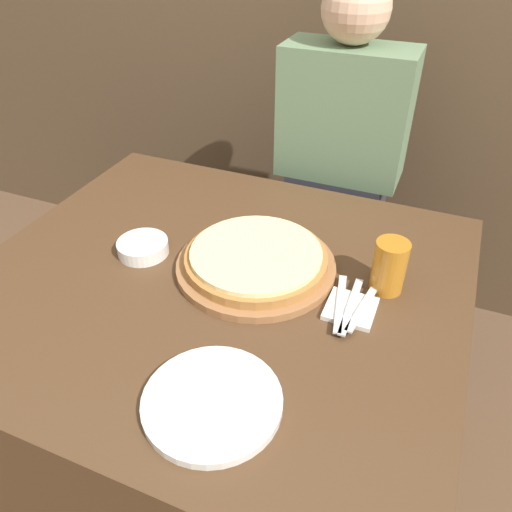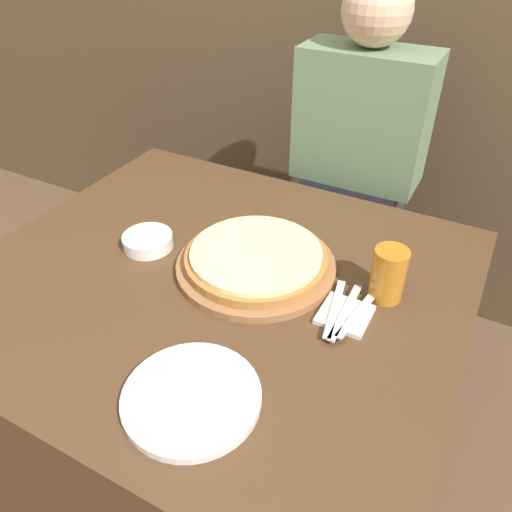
% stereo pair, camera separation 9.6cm
% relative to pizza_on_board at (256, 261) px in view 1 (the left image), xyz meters
% --- Properties ---
extents(ground_plane, '(12.00, 12.00, 0.00)m').
position_rel_pizza_on_board_xyz_m(ground_plane, '(-0.08, -0.07, -0.78)').
color(ground_plane, brown).
extents(dining_table, '(1.20, 1.07, 0.75)m').
position_rel_pizza_on_board_xyz_m(dining_table, '(-0.08, -0.07, -0.40)').
color(dining_table, '#4C331E').
rests_on(dining_table, ground_plane).
extents(pizza_on_board, '(0.40, 0.40, 0.06)m').
position_rel_pizza_on_board_xyz_m(pizza_on_board, '(0.00, 0.00, 0.00)').
color(pizza_on_board, '#99663D').
rests_on(pizza_on_board, dining_table).
extents(beer_glass, '(0.08, 0.08, 0.13)m').
position_rel_pizza_on_board_xyz_m(beer_glass, '(0.32, 0.05, 0.05)').
color(beer_glass, '#B7701E').
rests_on(beer_glass, dining_table).
extents(dinner_plate, '(0.26, 0.26, 0.02)m').
position_rel_pizza_on_board_xyz_m(dinner_plate, '(0.08, -0.41, -0.02)').
color(dinner_plate, silver).
rests_on(dinner_plate, dining_table).
extents(side_bowl, '(0.13, 0.13, 0.04)m').
position_rel_pizza_on_board_xyz_m(side_bowl, '(-0.30, -0.05, -0.01)').
color(side_bowl, silver).
rests_on(side_bowl, dining_table).
extents(napkin_stack, '(0.11, 0.11, 0.01)m').
position_rel_pizza_on_board_xyz_m(napkin_stack, '(0.26, -0.06, -0.02)').
color(napkin_stack, white).
rests_on(napkin_stack, dining_table).
extents(fork, '(0.05, 0.20, 0.00)m').
position_rel_pizza_on_board_xyz_m(fork, '(0.23, -0.06, -0.01)').
color(fork, silver).
rests_on(fork, napkin_stack).
extents(dinner_knife, '(0.02, 0.20, 0.00)m').
position_rel_pizza_on_board_xyz_m(dinner_knife, '(0.26, -0.06, -0.01)').
color(dinner_knife, silver).
rests_on(dinner_knife, napkin_stack).
extents(spoon, '(0.04, 0.17, 0.00)m').
position_rel_pizza_on_board_xyz_m(spoon, '(0.28, -0.06, -0.01)').
color(spoon, silver).
rests_on(spoon, napkin_stack).
extents(diner_person, '(0.41, 0.20, 1.36)m').
position_rel_pizza_on_board_xyz_m(diner_person, '(0.05, 0.63, -0.11)').
color(diner_person, '#33333D').
rests_on(diner_person, ground_plane).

